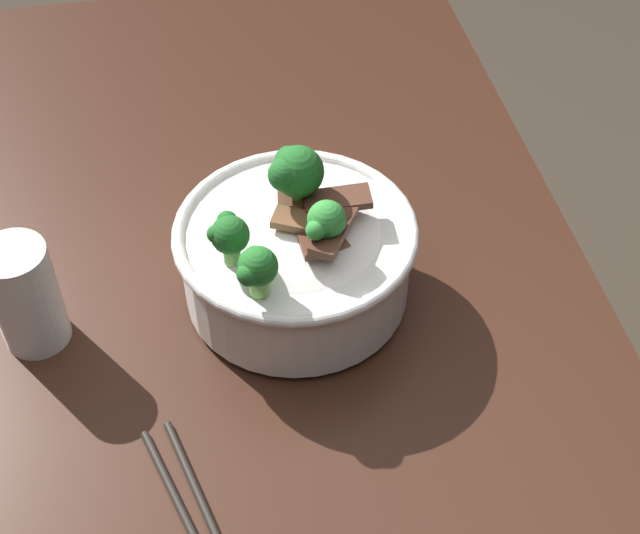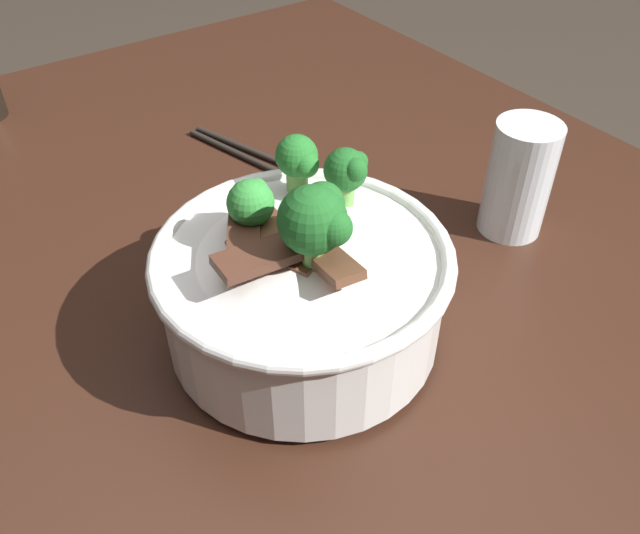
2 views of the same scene
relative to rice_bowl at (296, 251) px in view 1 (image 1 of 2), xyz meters
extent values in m
cube|color=#381E14|center=(-0.03, 0.09, -0.09)|extent=(1.23, 0.78, 0.05)
cube|color=#381E14|center=(0.52, -0.23, -0.50)|extent=(0.06, 0.06, 0.78)
cube|color=#381E14|center=(0.52, 0.41, -0.50)|extent=(0.06, 0.06, 0.78)
cylinder|color=white|center=(0.00, 0.00, -0.06)|extent=(0.10, 0.10, 0.01)
cylinder|color=white|center=(0.00, 0.00, -0.01)|extent=(0.21, 0.21, 0.08)
torus|color=white|center=(0.00, 0.00, 0.03)|extent=(0.22, 0.22, 0.01)
ellipsoid|color=white|center=(0.00, 0.00, 0.01)|extent=(0.19, 0.19, 0.06)
cube|color=#4C2B1E|center=(0.01, -0.04, 0.05)|extent=(0.03, 0.06, 0.01)
cube|color=#4C2B1E|center=(-0.03, -0.03, 0.05)|extent=(0.07, 0.05, 0.01)
cube|color=brown|center=(0.04, 0.00, 0.05)|extent=(0.06, 0.03, 0.02)
cube|color=brown|center=(-0.01, -0.01, 0.05)|extent=(0.05, 0.06, 0.01)
cube|color=brown|center=(0.00, -0.02, 0.03)|extent=(0.08, 0.05, 0.01)
cube|color=#4C2B1E|center=(-0.02, -0.01, 0.04)|extent=(0.05, 0.02, 0.01)
cylinder|color=#6BA84C|center=(-0.07, 0.04, 0.04)|extent=(0.02, 0.02, 0.02)
sphere|color=#237028|center=(-0.07, 0.04, 0.06)|extent=(0.03, 0.03, 0.03)
sphere|color=#237028|center=(-0.06, 0.04, 0.06)|extent=(0.02, 0.02, 0.02)
sphere|color=#237028|center=(-0.08, 0.05, 0.06)|extent=(0.02, 0.02, 0.02)
cylinder|color=#6BA84C|center=(-0.03, 0.06, 0.04)|extent=(0.02, 0.02, 0.02)
sphere|color=#1E6023|center=(-0.03, 0.06, 0.06)|extent=(0.03, 0.03, 0.03)
sphere|color=#1E6023|center=(-0.02, 0.06, 0.07)|extent=(0.02, 0.02, 0.02)
sphere|color=#1E6023|center=(-0.03, 0.07, 0.06)|extent=(0.02, 0.02, 0.02)
cylinder|color=#6BA84C|center=(0.02, -0.01, 0.04)|extent=(0.01, 0.01, 0.03)
sphere|color=#1E6023|center=(0.02, -0.01, 0.07)|extent=(0.05, 0.05, 0.05)
sphere|color=#1E6023|center=(0.04, 0.00, 0.08)|extent=(0.02, 0.02, 0.02)
sphere|color=#1E6023|center=(0.02, 0.01, 0.08)|extent=(0.03, 0.03, 0.03)
cylinder|color=#7AB256|center=(-0.03, -0.02, 0.04)|extent=(0.01, 0.01, 0.02)
sphere|color=green|center=(-0.03, -0.02, 0.06)|extent=(0.03, 0.03, 0.03)
sphere|color=green|center=(-0.02, -0.03, 0.06)|extent=(0.02, 0.02, 0.02)
sphere|color=green|center=(-0.04, -0.01, 0.06)|extent=(0.02, 0.02, 0.02)
cylinder|color=white|center=(-0.01, 0.25, -0.06)|extent=(0.06, 0.06, 0.00)
cylinder|color=white|center=(-0.01, 0.25, -0.01)|extent=(0.06, 0.06, 0.11)
cylinder|color=olive|center=(-0.01, 0.25, -0.02)|extent=(0.05, 0.05, 0.08)
cylinder|color=#28231E|center=(-0.24, 0.10, -0.06)|extent=(0.22, 0.07, 0.01)
camera|label=1|loc=(-0.58, 0.09, 0.60)|focal=51.04mm
camera|label=2|loc=(0.31, -0.20, 0.33)|focal=36.99mm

